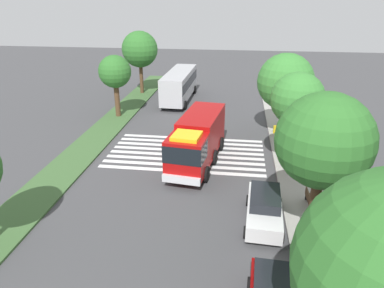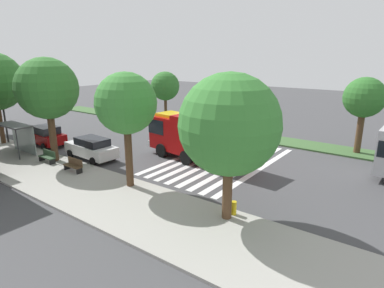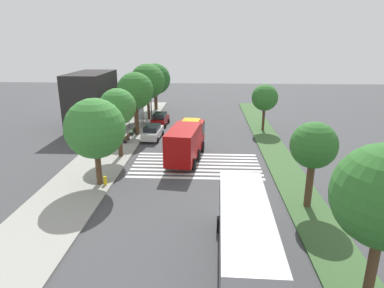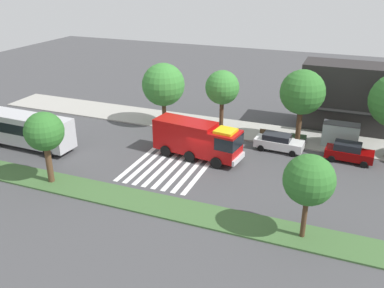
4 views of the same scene
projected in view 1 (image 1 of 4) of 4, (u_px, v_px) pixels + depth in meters
name	position (u px, v px, depth m)	size (l,w,h in m)	color
ground_plane	(182.00, 166.00, 26.22)	(120.00, 120.00, 0.00)	#424244
sidewalk	(315.00, 173.00, 25.05)	(60.00, 5.46, 0.14)	#9E9B93
median_strip	(75.00, 159.00, 27.20)	(60.00, 3.00, 0.14)	#3D6033
crosswalk	(187.00, 153.00, 28.36)	(6.75, 12.21, 0.01)	silver
fire_truck	(197.00, 139.00, 25.80)	(8.90, 3.63, 3.51)	#A50C0C
parked_car_west	(264.00, 208.00, 19.49)	(4.84, 2.25, 1.72)	silver
transit_bus	(179.00, 83.00, 41.67)	(10.08, 3.08, 3.43)	#B2B2B7
bus_stop_shelter	(348.00, 271.00, 13.65)	(3.50, 1.40, 2.46)	#4C4C51
bench_near_shelter	(322.00, 234.00, 17.81)	(1.60, 0.50, 0.90)	#2D472D
bench_west_of_shelter	(310.00, 200.00, 20.82)	(1.60, 0.50, 0.90)	#4C3823
sidewalk_tree_far_west	(286.00, 82.00, 30.12)	(4.79, 4.79, 7.12)	#513823
sidewalk_tree_west	(297.00, 100.00, 23.69)	(3.62, 3.62, 6.92)	#47301E
sidewalk_tree_center	(324.00, 141.00, 16.00)	(4.45, 4.45, 7.70)	#47301E
median_tree_far_west	(140.00, 49.00, 43.17)	(4.35, 4.35, 7.57)	#513823
median_tree_west	(115.00, 72.00, 34.91)	(3.21, 3.21, 6.16)	#513823
fire_hydrant	(275.00, 129.00, 31.98)	(0.28, 0.28, 0.70)	gold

